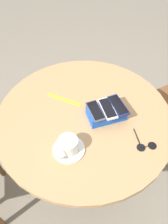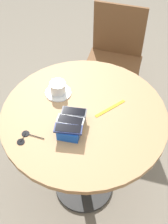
{
  "view_description": "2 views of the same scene",
  "coord_description": "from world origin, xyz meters",
  "px_view_note": "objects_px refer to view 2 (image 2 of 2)",
  "views": [
    {
      "loc": [
        0.36,
        0.6,
        1.64
      ],
      "look_at": [
        0.0,
        0.0,
        0.81
      ],
      "focal_mm": 35.0,
      "sensor_mm": 36.0,
      "label": 1
    },
    {
      "loc": [
        -1.07,
        0.03,
        2.04
      ],
      "look_at": [
        0.0,
        0.0,
        0.81
      ],
      "focal_mm": 50.0,
      "sensor_mm": 36.0,
      "label": 2
    }
  ],
  "objects_px": {
    "phone_navy": "(68,129)",
    "chair_near_window": "(114,61)",
    "phone_white": "(70,120)",
    "sunglasses": "(25,138)",
    "round_table": "(84,131)",
    "phone_box": "(71,124)",
    "lanyard_strap": "(110,108)",
    "saucer": "(58,93)",
    "phone_gray": "(74,112)",
    "coffee_cup": "(58,87)"
  },
  "relations": [
    {
      "from": "phone_box",
      "to": "phone_gray",
      "type": "bearing_deg",
      "value": -15.35
    },
    {
      "from": "round_table",
      "to": "phone_box",
      "type": "xyz_separation_m",
      "value": [
        -0.09,
        0.07,
        0.17
      ]
    },
    {
      "from": "phone_gray",
      "to": "coffee_cup",
      "type": "height_order",
      "value": "coffee_cup"
    },
    {
      "from": "coffee_cup",
      "to": "sunglasses",
      "type": "bearing_deg",
      "value": 153.15
    },
    {
      "from": "saucer",
      "to": "chair_near_window",
      "type": "height_order",
      "value": "chair_near_window"
    },
    {
      "from": "phone_gray",
      "to": "phone_navy",
      "type": "bearing_deg",
      "value": 165.73
    },
    {
      "from": "phone_gray",
      "to": "coffee_cup",
      "type": "relative_size",
      "value": 1.26
    },
    {
      "from": "phone_navy",
      "to": "chair_near_window",
      "type": "bearing_deg",
      "value": -18.86
    },
    {
      "from": "phone_box",
      "to": "chair_near_window",
      "type": "distance_m",
      "value": 1.04
    },
    {
      "from": "sunglasses",
      "to": "chair_near_window",
      "type": "xyz_separation_m",
      "value": [
        0.98,
        -0.55,
        -0.34
      ]
    },
    {
      "from": "phone_navy",
      "to": "phone_gray",
      "type": "distance_m",
      "value": 0.12
    },
    {
      "from": "round_table",
      "to": "phone_white",
      "type": "height_order",
      "value": "phone_white"
    },
    {
      "from": "round_table",
      "to": "phone_gray",
      "type": "bearing_deg",
      "value": 122.41
    },
    {
      "from": "sunglasses",
      "to": "phone_white",
      "type": "bearing_deg",
      "value": -76.55
    },
    {
      "from": "round_table",
      "to": "phone_gray",
      "type": "distance_m",
      "value": 0.21
    },
    {
      "from": "saucer",
      "to": "phone_white",
      "type": "bearing_deg",
      "value": -164.44
    },
    {
      "from": "phone_navy",
      "to": "phone_gray",
      "type": "xyz_separation_m",
      "value": [
        0.11,
        -0.03,
        -0.0
      ]
    },
    {
      "from": "saucer",
      "to": "sunglasses",
      "type": "xyz_separation_m",
      "value": [
        -0.31,
        0.16,
        -0.0
      ]
    },
    {
      "from": "phone_navy",
      "to": "phone_white",
      "type": "bearing_deg",
      "value": -10.82
    },
    {
      "from": "lanyard_strap",
      "to": "phone_navy",
      "type": "bearing_deg",
      "value": 129.54
    },
    {
      "from": "sunglasses",
      "to": "saucer",
      "type": "bearing_deg",
      "value": -27.2
    },
    {
      "from": "phone_navy",
      "to": "lanyard_strap",
      "type": "xyz_separation_m",
      "value": [
        0.18,
        -0.22,
        -0.06
      ]
    },
    {
      "from": "phone_white",
      "to": "coffee_cup",
      "type": "bearing_deg",
      "value": 15.72
    },
    {
      "from": "phone_white",
      "to": "lanyard_strap",
      "type": "height_order",
      "value": "phone_white"
    },
    {
      "from": "round_table",
      "to": "coffee_cup",
      "type": "xyz_separation_m",
      "value": [
        0.16,
        0.14,
        0.19
      ]
    },
    {
      "from": "phone_white",
      "to": "sunglasses",
      "type": "relative_size",
      "value": 1.07
    },
    {
      "from": "saucer",
      "to": "coffee_cup",
      "type": "xyz_separation_m",
      "value": [
        0.0,
        0.0,
        0.04
      ]
    },
    {
      "from": "round_table",
      "to": "phone_box",
      "type": "height_order",
      "value": "phone_box"
    },
    {
      "from": "phone_white",
      "to": "sunglasses",
      "type": "distance_m",
      "value": 0.24
    },
    {
      "from": "saucer",
      "to": "lanyard_strap",
      "type": "height_order",
      "value": "saucer"
    },
    {
      "from": "phone_white",
      "to": "phone_gray",
      "type": "xyz_separation_m",
      "value": [
        0.06,
        -0.02,
        -0.0
      ]
    },
    {
      "from": "phone_box",
      "to": "phone_white",
      "type": "xyz_separation_m",
      "value": [
        -0.0,
        0.0,
        0.03
      ]
    },
    {
      "from": "sunglasses",
      "to": "phone_navy",
      "type": "bearing_deg",
      "value": -89.87
    },
    {
      "from": "phone_gray",
      "to": "chair_near_window",
      "type": "xyz_separation_m",
      "value": [
        0.86,
        -0.3,
        -0.39
      ]
    },
    {
      "from": "phone_box",
      "to": "chair_near_window",
      "type": "xyz_separation_m",
      "value": [
        0.92,
        -0.32,
        -0.36
      ]
    },
    {
      "from": "phone_box",
      "to": "phone_navy",
      "type": "distance_m",
      "value": 0.07
    },
    {
      "from": "phone_navy",
      "to": "chair_near_window",
      "type": "xyz_separation_m",
      "value": [
        0.98,
        -0.33,
        -0.4
      ]
    },
    {
      "from": "phone_box",
      "to": "phone_navy",
      "type": "height_order",
      "value": "phone_navy"
    },
    {
      "from": "phone_navy",
      "to": "coffee_cup",
      "type": "distance_m",
      "value": 0.31
    },
    {
      "from": "round_table",
      "to": "chair_near_window",
      "type": "distance_m",
      "value": 0.89
    },
    {
      "from": "round_table",
      "to": "phone_box",
      "type": "distance_m",
      "value": 0.2
    },
    {
      "from": "phone_gray",
      "to": "sunglasses",
      "type": "height_order",
      "value": "phone_gray"
    },
    {
      "from": "coffee_cup",
      "to": "chair_near_window",
      "type": "distance_m",
      "value": 0.86
    },
    {
      "from": "phone_navy",
      "to": "sunglasses",
      "type": "distance_m",
      "value": 0.23
    },
    {
      "from": "phone_box",
      "to": "lanyard_strap",
      "type": "relative_size",
      "value": 1.02
    },
    {
      "from": "coffee_cup",
      "to": "phone_white",
      "type": "bearing_deg",
      "value": -164.28
    },
    {
      "from": "round_table",
      "to": "sunglasses",
      "type": "relative_size",
      "value": 6.63
    },
    {
      "from": "sunglasses",
      "to": "chair_near_window",
      "type": "distance_m",
      "value": 1.17
    },
    {
      "from": "phone_white",
      "to": "saucer",
      "type": "relative_size",
      "value": 1.01
    },
    {
      "from": "phone_gray",
      "to": "coffee_cup",
      "type": "distance_m",
      "value": 0.22
    }
  ]
}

